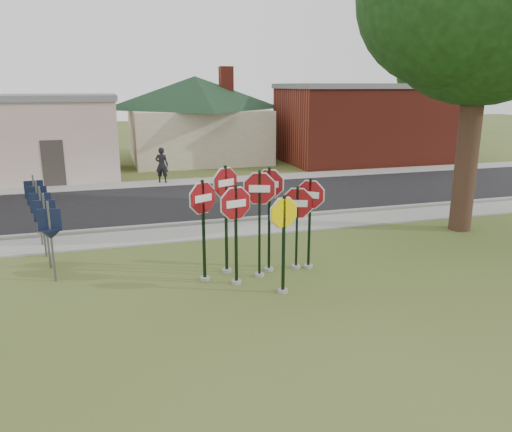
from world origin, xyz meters
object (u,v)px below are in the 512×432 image
object	(u,v)px
pedestrian	(162,165)
stop_sign_left	(236,221)
stop_sign_yellow	(284,233)
stop_sign_center	(259,208)

from	to	relation	value
pedestrian	stop_sign_left	bearing A→B (deg)	111.47
stop_sign_yellow	stop_sign_left	bearing A→B (deg)	137.00
stop_sign_center	stop_sign_yellow	xyz separation A→B (m)	(0.22, -1.12, -0.33)
stop_sign_left	pedestrian	world-z (taller)	stop_sign_left
stop_sign_center	pedestrian	size ratio (longest dim) A/B	1.64
stop_sign_center	stop_sign_yellow	bearing A→B (deg)	-78.65
stop_sign_center	stop_sign_left	world-z (taller)	stop_sign_center
stop_sign_yellow	stop_sign_center	bearing A→B (deg)	101.35
stop_sign_yellow	stop_sign_left	xyz separation A→B (m)	(-0.89, 0.83, 0.13)
stop_sign_yellow	stop_sign_left	world-z (taller)	stop_sign_left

